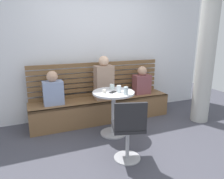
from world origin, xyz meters
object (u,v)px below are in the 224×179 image
Objects in this scene: cafe_table at (113,105)px; white_chair at (129,129)px; phone_on_table at (113,92)px; cup_espresso_small at (104,91)px; cup_water_clear at (119,89)px; person_child_left at (53,90)px; cup_glass_tall at (126,91)px; booth_bench at (102,109)px; person_child_middle at (142,82)px; person_adult at (104,80)px; cup_glass_short at (112,87)px.

cafe_table is 0.87× the size of white_chair.
white_chair reaches higher than phone_on_table.
phone_on_table is at bearing -9.43° from cup_espresso_small.
cup_water_clear is (0.07, -0.06, 0.28)m from cafe_table.
person_child_left reaches higher than cup_espresso_small.
cup_glass_tall is at bearing -38.16° from cup_espresso_small.
cup_glass_tall is at bearing -63.86° from cafe_table.
cup_water_clear reaches higher than cafe_table.
person_child_middle reaches higher than booth_bench.
cup_glass_short is at bearing -91.84° from person_adult.
person_child_middle reaches higher than cup_water_clear.
cup_glass_short reaches higher than cup_espresso_small.
person_adult is (0.06, 0.61, 0.29)m from cafe_table.
person_child_left is 4.25× the size of phone_on_table.
cafe_table is at bearing 138.24° from cup_water_clear.
white_chair is at bearing -125.49° from person_child_middle.
booth_bench is 24.55× the size of cup_water_clear.
person_child_middle reaches higher than cafe_table.
person_adult is 0.86m from person_child_middle.
white_chair reaches higher than cup_espresso_small.
booth_bench is 0.73m from cup_glass_short.
cafe_table is at bearing 80.67° from white_chair.
cup_glass_tall is 0.86× the size of phone_on_table.
phone_on_table is (-0.08, -0.21, -0.04)m from cup_glass_short.
phone_on_table is (-0.03, -0.03, 0.23)m from cafe_table.
cup_water_clear reaches higher than phone_on_table.
person_child_left is 1.31m from cup_glass_tall.
cup_glass_tall reaches higher than cup_glass_short.
cup_glass_short is at bearing -150.85° from person_child_middle.
cup_water_clear is at bearing -41.76° from cafe_table.
cafe_table is 0.23m from phone_on_table.
person_adult is 6.82× the size of cup_glass_tall.
person_adult reaches higher than phone_on_table.
white_chair reaches higher than cafe_table.
person_adult is 0.94m from person_child_left.
cup_glass_tall is (0.05, -0.84, -0.01)m from person_adult.
white_chair is (-0.17, -1.45, 0.24)m from booth_bench.
cafe_table reaches higher than booth_bench.
cup_glass_tall is 0.24m from phone_on_table.
booth_bench is at bearing 91.99° from cup_glass_short.
cup_espresso_small is 0.29m from cup_glass_short.
cup_espresso_small is 0.14m from phone_on_table.
person_child_left is 1.17m from cup_water_clear.
person_adult is at bearing 69.94° from cup_espresso_small.
phone_on_table is (0.14, -0.02, -0.02)m from cup_espresso_small.
person_child_left reaches higher than cup_water_clear.
white_chair is at bearing -99.33° from cafe_table.
cup_espresso_small is (-0.03, 0.80, 0.30)m from white_chair.
cafe_table is at bearing -105.90° from cup_glass_short.
cup_water_clear is (0.03, -0.70, 0.57)m from booth_bench.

